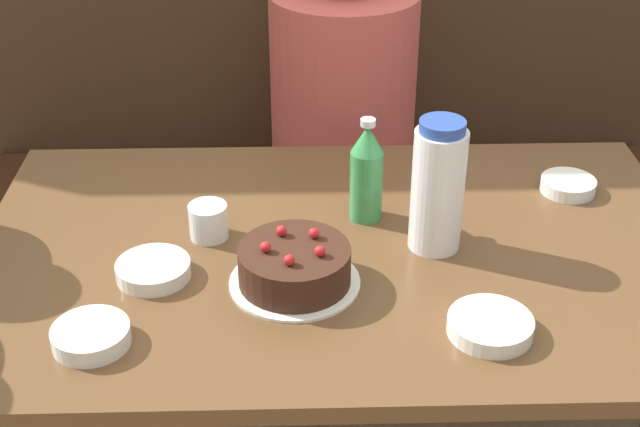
# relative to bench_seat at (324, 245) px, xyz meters

# --- Properties ---
(bench_seat) EXTENTS (1.99, 0.38, 0.46)m
(bench_seat) POSITION_rel_bench_seat_xyz_m (0.00, 0.00, 0.00)
(bench_seat) COLOR #381E11
(bench_seat) RESTS_ON ground_plane
(dining_table) EXTENTS (1.43, 0.90, 0.76)m
(dining_table) POSITION_rel_bench_seat_xyz_m (0.00, -0.83, 0.44)
(dining_table) COLOR brown
(dining_table) RESTS_ON ground_plane
(birthday_cake) EXTENTS (0.24, 0.24, 0.10)m
(birthday_cake) POSITION_rel_bench_seat_xyz_m (-0.09, -0.95, 0.57)
(birthday_cake) COLOR white
(birthday_cake) RESTS_ON dining_table
(water_pitcher) EXTENTS (0.10, 0.10, 0.27)m
(water_pitcher) POSITION_rel_bench_seat_xyz_m (0.19, -0.82, 0.66)
(water_pitcher) COLOR white
(water_pitcher) RESTS_ON dining_table
(soju_bottle) EXTENTS (0.07, 0.07, 0.22)m
(soju_bottle) POSITION_rel_bench_seat_xyz_m (0.06, -0.71, 0.64)
(soju_bottle) COLOR #388E4C
(soju_bottle) RESTS_ON dining_table
(bowl_soup_white) EXTENTS (0.13, 0.13, 0.03)m
(bowl_soup_white) POSITION_rel_bench_seat_xyz_m (-0.43, -1.11, 0.55)
(bowl_soup_white) COLOR white
(bowl_soup_white) RESTS_ON dining_table
(bowl_rice_small) EXTENTS (0.12, 0.12, 0.03)m
(bowl_rice_small) POSITION_rel_bench_seat_xyz_m (0.51, -0.62, 0.54)
(bowl_rice_small) COLOR white
(bowl_rice_small) RESTS_ON dining_table
(bowl_side_dish) EXTENTS (0.14, 0.14, 0.03)m
(bowl_side_dish) POSITION_rel_bench_seat_xyz_m (-0.35, -0.92, 0.55)
(bowl_side_dish) COLOR white
(bowl_side_dish) RESTS_ON dining_table
(bowl_sauce_shallow) EXTENTS (0.15, 0.15, 0.03)m
(bowl_sauce_shallow) POSITION_rel_bench_seat_xyz_m (0.25, -1.10, 0.54)
(bowl_sauce_shallow) COLOR white
(bowl_sauce_shallow) RESTS_ON dining_table
(glass_water_tall) EXTENTS (0.08, 0.08, 0.07)m
(glass_water_tall) POSITION_rel_bench_seat_xyz_m (-0.26, -0.78, 0.57)
(glass_water_tall) COLOR silver
(glass_water_tall) RESTS_ON dining_table
(person_pale_blue_shirt) EXTENTS (0.38, 0.38, 1.25)m
(person_pale_blue_shirt) POSITION_rel_bench_seat_xyz_m (0.05, -0.12, 0.39)
(person_pale_blue_shirt) COLOR #33333D
(person_pale_blue_shirt) RESTS_ON ground_plane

